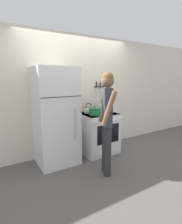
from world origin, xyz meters
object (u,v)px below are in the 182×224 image
refrigerator (56,117)px  dutch_oven_pot (95,111)px  tea_kettle (89,110)px  stove_range (99,133)px  utensil_jar (102,108)px  person (107,118)px

refrigerator → dutch_oven_pot: bearing=-10.3°
dutch_oven_pot → tea_kettle: 0.28m
stove_range → utensil_jar: (0.19, 0.17, 0.51)m
refrigerator → stove_range: size_ratio=2.08×
refrigerator → tea_kettle: size_ratio=7.64×
stove_range → utensil_jar: utensil_jar is taller
refrigerator → utensil_jar: 1.15m
tea_kettle → person: 0.98m
utensil_jar → person: bearing=-120.1°
stove_range → dutch_oven_pot: dutch_oven_pot is taller
refrigerator → person: (0.58, -0.83, 0.07)m
dutch_oven_pot → utensil_jar: bearing=37.8°
tea_kettle → person: size_ratio=0.14×
refrigerator → stove_range: refrigerator is taller
stove_range → person: person is taller
refrigerator → dutch_oven_pot: 0.80m
dutch_oven_pot → utensil_jar: 0.46m
dutch_oven_pot → person: size_ratio=0.17×
refrigerator → stove_range: bearing=-1.9°
tea_kettle → stove_range: bearing=-46.1°
dutch_oven_pot → person: person is taller
refrigerator → person: 1.02m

